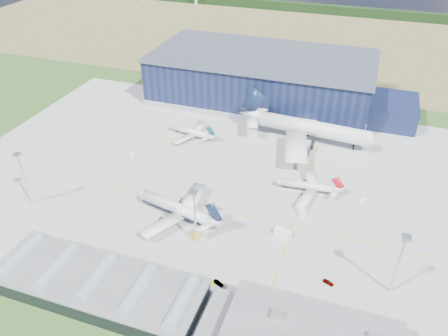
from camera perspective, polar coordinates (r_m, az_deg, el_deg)
ground at (r=180.18m, az=-3.01°, el=-2.90°), size 600.00×600.00×0.00m
apron at (r=187.69m, az=-1.88°, el=-1.17°), size 220.00×160.00×0.08m
farmland at (r=373.66m, az=10.03°, el=16.50°), size 600.00×220.00×0.01m
treeline at (r=449.16m, az=12.08°, el=19.69°), size 600.00×8.00×8.00m
hangar at (r=253.20m, az=5.59°, el=11.32°), size 145.00×62.00×26.10m
glass_concourse at (r=141.52m, az=-14.88°, el=-14.86°), size 78.00×23.00×8.60m
light_mast_west at (r=180.60m, az=-24.87°, el=-0.36°), size 2.60×2.60×23.00m
light_mast_center at (r=145.81m, az=-3.86°, el=-5.43°), size 2.60×2.60×23.00m
light_mast_east at (r=139.61m, az=22.11°, el=-10.54°), size 2.60×2.60×23.00m
airliner_navy at (r=164.04m, az=-6.35°, el=-4.53°), size 45.91×45.27×12.62m
airliner_red at (r=179.87m, az=10.77°, el=-1.84°), size 29.39×28.83×8.99m
airliner_widebody at (r=212.69m, az=11.38°, el=6.07°), size 72.32×70.98×21.97m
airliner_regional at (r=216.10m, az=-4.44°, el=5.14°), size 31.09×30.62×8.76m
gse_tug_a at (r=157.76m, az=-3.73°, el=-8.83°), size 2.65×4.02×1.60m
gse_tug_b at (r=142.36m, az=-1.98°, el=-14.85°), size 2.87×3.20×1.16m
gse_van_a at (r=159.14m, az=7.67°, el=-8.42°), size 6.55×4.25×2.64m
gse_cart_a at (r=181.85m, az=17.66°, el=-4.08°), size 2.57×3.20×1.21m
gse_van_b at (r=170.22m, az=10.01°, el=-5.45°), size 4.82×5.86×2.45m
gse_cart_b at (r=205.89m, az=-11.94°, el=1.69°), size 3.53×3.55×1.30m
car_a at (r=146.38m, az=13.48°, el=-14.32°), size 3.84×2.61×1.21m
car_b at (r=142.44m, az=-0.77°, el=-14.79°), size 3.77×2.40×1.17m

